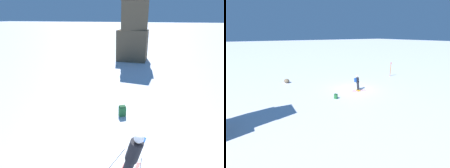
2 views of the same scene
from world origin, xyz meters
The scene contains 5 objects.
ground_plane centered at (0.00, 0.00, 0.00)m, with size 300.00×300.00×0.00m, color white.
skier centered at (-0.52, -0.02, 0.95)m, with size 1.28×1.68×1.74m.
spare_backpack centered at (-1.50, 3.36, 0.24)m, with size 0.37×0.34×0.50m.
exposed_boulder_0 centered at (6.69, 5.79, 0.26)m, with size 0.79×0.68×0.52m, color #7A664C.
trail_marker centered at (2.29, -8.33, 1.15)m, with size 0.13×0.13×2.10m.
Camera 2 is at (-15.15, 11.52, 6.08)m, focal length 28.00 mm.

